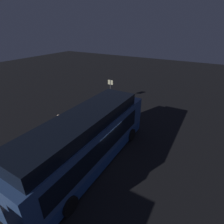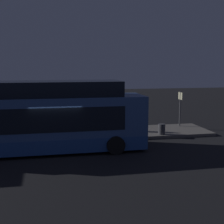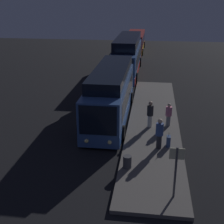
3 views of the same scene
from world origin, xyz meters
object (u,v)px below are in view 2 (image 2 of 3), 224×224
at_px(passenger_waiting, 73,119).
at_px(passenger_with_bags, 66,118).
at_px(sign_post, 180,104).
at_px(suitcase, 112,124).
at_px(passenger_boarding, 119,116).
at_px(bus_lead, 40,121).
at_px(trash_bin, 162,129).

relative_size(passenger_waiting, passenger_with_bags, 1.13).
bearing_deg(sign_post, suitcase, -179.17).
height_order(passenger_boarding, passenger_waiting, passenger_boarding).
height_order(bus_lead, passenger_with_bags, bus_lead).
bearing_deg(suitcase, passenger_with_bags, 178.34).
distance_m(bus_lead, passenger_with_bags, 4.42).
relative_size(bus_lead, passenger_with_bags, 6.76).
distance_m(bus_lead, suitcase, 6.20).
height_order(passenger_with_bags, trash_bin, passenger_with_bags).
bearing_deg(passenger_with_bags, suitcase, -70.46).
xyz_separation_m(passenger_boarding, passenger_with_bags, (-3.37, 0.64, -0.14)).
bearing_deg(passenger_waiting, passenger_boarding, 119.44).
bearing_deg(passenger_boarding, sign_post, 124.03).
distance_m(bus_lead, sign_post, 10.28).
height_order(passenger_waiting, suitcase, passenger_waiting).
distance_m(bus_lead, trash_bin, 7.58).
distance_m(passenger_with_bags, sign_post, 7.94).
bearing_deg(passenger_waiting, suitcase, 131.38).
bearing_deg(passenger_with_bags, passenger_waiting, -142.26).
relative_size(suitcase, sign_post, 0.36).
bearing_deg(passenger_with_bags, sign_post, -68.94).
distance_m(passenger_with_bags, suitcase, 3.10).
relative_size(passenger_boarding, trash_bin, 2.80).
distance_m(passenger_with_bags, trash_bin, 6.18).
height_order(bus_lead, suitcase, bus_lead).
bearing_deg(passenger_boarding, passenger_waiting, -52.84).
height_order(suitcase, trash_bin, suitcase).
bearing_deg(passenger_boarding, passenger_with_bags, -74.57).
relative_size(bus_lead, trash_bin, 16.47).
relative_size(passenger_boarding, sign_post, 0.75).
xyz_separation_m(passenger_waiting, suitcase, (2.69, 1.14, -0.65)).
xyz_separation_m(passenger_boarding, sign_post, (4.53, 0.62, 0.55)).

